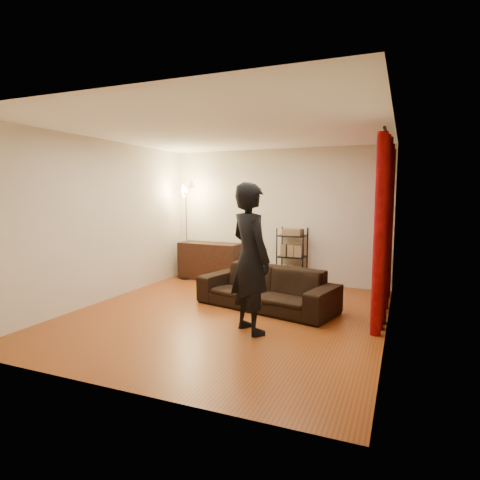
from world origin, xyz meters
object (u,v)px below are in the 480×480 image
at_px(person, 250,258).
at_px(sofa, 266,288).
at_px(wire_shelf, 292,257).
at_px(floor_lamp, 186,231).
at_px(media_cabinet, 210,261).
at_px(storage_boxes, 245,274).

bearing_deg(person, sofa, -45.06).
bearing_deg(person, wire_shelf, -48.87).
distance_m(sofa, floor_lamp, 2.82).
relative_size(media_cabinet, floor_lamp, 0.65).
bearing_deg(media_cabinet, sofa, -38.46).
distance_m(sofa, person, 1.30).
xyz_separation_m(person, storage_boxes, (-1.20, 2.86, -0.84)).
bearing_deg(wire_shelf, media_cabinet, 159.48).
relative_size(sofa, floor_lamp, 1.09).
height_order(person, floor_lamp, floor_lamp).
relative_size(person, wire_shelf, 1.70).
height_order(person, storage_boxes, person).
bearing_deg(storage_boxes, person, -67.20).
height_order(storage_boxes, floor_lamp, floor_lamp).
distance_m(sofa, media_cabinet, 2.42).
height_order(sofa, person, person).
bearing_deg(floor_lamp, wire_shelf, 5.68).
bearing_deg(media_cabinet, wire_shelf, 6.24).
height_order(media_cabinet, storage_boxes, media_cabinet).
height_order(sofa, wire_shelf, wire_shelf).
xyz_separation_m(sofa, person, (0.15, -1.12, 0.65)).
xyz_separation_m(person, media_cabinet, (-1.96, 2.74, -0.59)).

